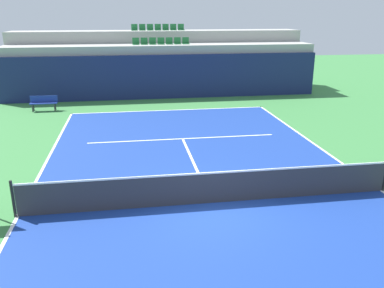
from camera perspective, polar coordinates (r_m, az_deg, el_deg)
ground_plane at (r=12.05m, az=2.79°, el=-8.31°), size 80.00×80.00×0.00m
court_surface at (r=12.05m, az=2.79°, el=-8.29°), size 11.00×24.00×0.01m
baseline_far at (r=23.24m, az=-3.17°, el=4.78°), size 11.00×0.10×0.00m
sideline_left at (r=12.26m, az=-23.40°, el=-9.36°), size 0.10×24.00×0.00m
sideline_right at (r=14.12m, az=25.13°, el=-5.96°), size 0.10×24.00×0.00m
service_line_far at (r=17.92m, az=-1.33°, el=0.75°), size 8.26×0.10×0.00m
centre_service_line at (r=14.93m, az=0.32°, el=-2.87°), size 0.10×6.40×0.00m
back_wall at (r=26.37m, az=-4.02°, el=9.42°), size 20.30×0.30×2.79m
stands_tier_lower at (r=27.66m, az=-4.28°, el=10.39°), size 20.30×2.40×3.33m
stands_tier_upper at (r=29.99m, az=-4.70°, el=11.74°), size 20.30×2.40×4.13m
seating_row_lower at (r=27.58m, az=-4.39°, el=14.11°), size 3.75×0.44×0.44m
seating_row_upper at (r=29.92m, az=-4.83°, el=15.93°), size 3.75×0.44×0.44m
tennis_net at (r=11.83m, az=2.83°, el=-6.10°), size 11.08×0.08×1.07m
player_bench at (r=24.52m, az=-20.18°, el=5.58°), size 1.50×0.40×0.85m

